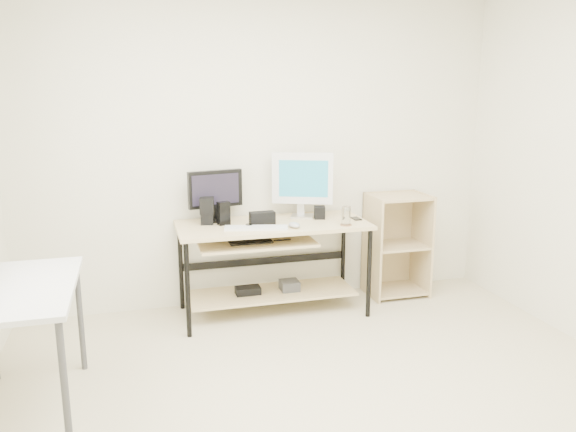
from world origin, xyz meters
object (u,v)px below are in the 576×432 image
Objects in this scene: desk at (270,249)px; black_monitor at (215,192)px; white_imac at (303,180)px; audio_controller at (224,213)px; shelf_unit at (395,244)px; side_table at (17,301)px.

black_monitor is (-0.39, 0.21, 0.44)m from desk.
white_imac is at bearing -16.90° from black_monitor.
black_monitor reaches higher than audio_controller.
shelf_unit is 1.58m from audio_controller.
side_table is 2.34m from white_imac.
shelf_unit is 1.66m from black_monitor.
white_imac is 2.92× the size of audio_controller.
shelf_unit is at bearing 7.77° from desk.
audio_controller reaches higher than side_table.
white_imac is (1.97, 1.20, 0.39)m from side_table.
shelf_unit is 1.69× the size of white_imac.
desk is 1.50× the size of side_table.
white_imac reaches higher than desk.
black_monitor is 2.43× the size of audio_controller.
side_table is at bearing -146.79° from black_monitor.
black_monitor is at bearing 45.10° from side_table.
audio_controller is at bearing -89.04° from black_monitor.
black_monitor is at bearing 152.35° from desk.
white_imac is at bearing -178.89° from shelf_unit.
white_imac reaches higher than audio_controller.
shelf_unit is 2.03× the size of black_monitor.
black_monitor is at bearing 86.57° from audio_controller.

